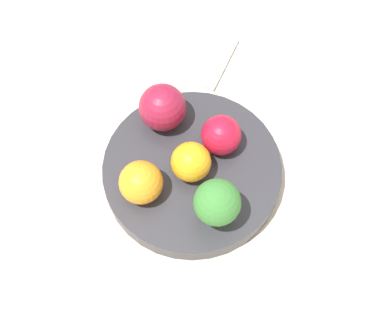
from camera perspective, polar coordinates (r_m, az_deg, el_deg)
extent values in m
plane|color=gray|center=(0.65, 0.00, -2.20)|extent=(6.00, 6.00, 0.00)
cube|color=beige|center=(0.64, 0.00, -1.83)|extent=(1.20, 1.20, 0.02)
cylinder|color=#2D2D33|center=(0.62, 0.00, -0.94)|extent=(0.21, 0.21, 0.03)
cylinder|color=#99C17A|center=(0.58, 2.58, -5.38)|extent=(0.02, 0.02, 0.02)
sphere|color=#387A33|center=(0.55, 2.71, -4.27)|extent=(0.05, 0.05, 0.05)
sphere|color=maroon|center=(0.62, -3.17, 5.89)|extent=(0.06, 0.06, 0.06)
sphere|color=#B7142D|center=(0.60, 3.12, 2.94)|extent=(0.05, 0.05, 0.05)
sphere|color=orange|center=(0.58, -5.47, -2.13)|extent=(0.05, 0.05, 0.05)
sphere|color=orange|center=(0.59, -0.54, 0.13)|extent=(0.05, 0.05, 0.05)
cube|color=silver|center=(0.72, 3.09, 10.53)|extent=(0.09, 0.03, 0.01)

